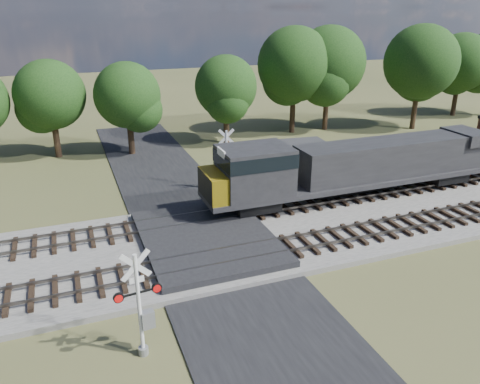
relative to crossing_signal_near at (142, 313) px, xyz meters
name	(u,v)px	position (x,y,z in m)	size (l,w,h in m)	color
ground	(210,248)	(4.81, 7.18, -1.87)	(160.00, 160.00, 0.00)	#464B28
ballast_bed	(358,216)	(14.81, 7.68, -1.72)	(140.00, 10.00, 0.30)	gray
road	(210,248)	(4.81, 7.18, -1.83)	(7.00, 60.00, 0.08)	black
crossing_panel	(207,239)	(4.81, 7.68, -1.55)	(7.00, 9.00, 0.62)	#262628
track_near	(276,248)	(7.93, 5.18, -1.46)	(140.00, 2.60, 0.33)	black
track_far	(243,213)	(7.93, 10.18, -1.46)	(140.00, 2.60, 0.33)	black
crossing_signal_near	(142,313)	(0.00, 0.00, 0.00)	(1.81, 0.41, 4.49)	silver
crossing_signal_far	(225,166)	(8.52, 15.14, 0.05)	(1.85, 0.44, 4.61)	silver
equipment_shed	(304,160)	(15.30, 15.98, -0.55)	(4.16, 4.16, 2.60)	#4B2920
treeline	(223,74)	(12.69, 27.65, 4.73)	(79.40, 10.99, 11.41)	black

